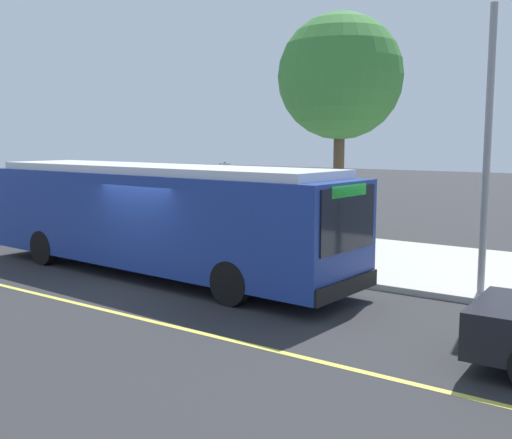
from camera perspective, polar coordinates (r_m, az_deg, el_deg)
name	(u,v)px	position (r m, az deg, el deg)	size (l,w,h in m)	color
ground_plane	(147,284)	(15.71, -10.19, -5.97)	(120.00, 120.00, 0.00)	#2B2B2D
sidewalk_curb	(278,247)	(20.25, 2.04, -2.62)	(44.00, 6.40, 0.15)	#B7B2A8
lane_stripe_center	(75,303)	(14.31, -16.55, -7.48)	(36.00, 0.14, 0.01)	#E0D64C
transit_bus_main	(156,215)	(16.56, -9.35, 0.42)	(11.95, 3.14, 2.95)	navy
bus_shelter	(194,187)	(22.47, -5.87, 3.08)	(2.90, 1.60, 2.48)	#333338
waiting_bench	(205,222)	(22.41, -4.77, -0.22)	(1.60, 0.48, 0.95)	brown
route_sign_post	(225,195)	(18.44, -2.92, 2.28)	(0.44, 0.08, 2.80)	#333338
pedestrian_commuter	(108,210)	(22.66, -13.68, 0.91)	(0.24, 0.40, 1.69)	#282D47
street_tree_near_shelter	(340,77)	(20.38, 7.88, 13.03)	(4.05, 4.05, 7.52)	brown
utility_pole	(487,152)	(14.50, 20.81, 5.92)	(0.16, 0.16, 6.40)	gray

